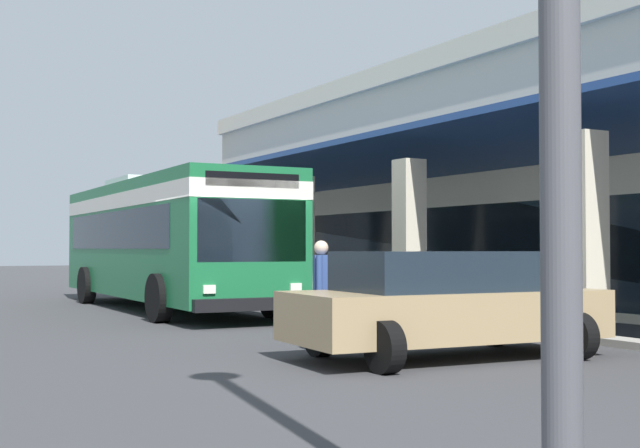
% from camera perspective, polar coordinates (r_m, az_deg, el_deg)
% --- Properties ---
extents(ground, '(120.00, 120.00, 0.00)m').
position_cam_1_polar(ground, '(21.57, 14.11, -5.60)').
color(ground, '#38383A').
extents(curb_strip, '(36.71, 0.50, 0.12)m').
position_cam_1_polar(curb_strip, '(20.75, 1.26, -5.64)').
color(curb_strip, '#9E998E').
rests_on(curb_strip, ground).
extents(plaza_building, '(30.89, 16.28, 6.89)m').
position_cam_1_polar(plaza_building, '(26.93, 19.25, 2.59)').
color(plaza_building, beige).
rests_on(plaza_building, ground).
extents(transit_bus, '(11.27, 3.01, 3.34)m').
position_cam_1_polar(transit_bus, '(21.49, -10.31, -0.70)').
color(transit_bus, '#196638').
rests_on(transit_bus, ground).
extents(parked_sedan_tan, '(2.61, 4.50, 1.47)m').
position_cam_1_polar(parked_sedan_tan, '(11.83, 8.25, -5.30)').
color(parked_sedan_tan, '#9E845B').
rests_on(parked_sedan_tan, ground).
extents(pedestrian, '(0.57, 0.43, 1.63)m').
position_cam_1_polar(pedestrian, '(12.81, 0.08, -4.34)').
color(pedestrian, navy).
rests_on(pedestrian, ground).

